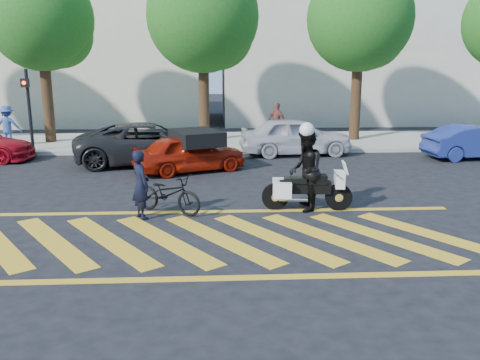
{
  "coord_description": "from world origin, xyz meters",
  "views": [
    {
      "loc": [
        0.4,
        -9.69,
        3.52
      ],
      "look_at": [
        0.94,
        0.71,
        1.05
      ],
      "focal_mm": 38.0,
      "sensor_mm": 36.0,
      "label": 1
    }
  ],
  "objects_px": {
    "officer_moto": "(306,170)",
    "parked_mid_left": "(151,143)",
    "parked_right": "(475,142)",
    "parked_mid_right": "(296,136)",
    "bicycle": "(168,194)",
    "red_convertible": "(190,153)",
    "police_motorcycle": "(306,189)",
    "officer_bike": "(141,185)"
  },
  "relations": [
    {
      "from": "officer_moto",
      "to": "parked_mid_left",
      "type": "relative_size",
      "value": 0.38
    },
    {
      "from": "parked_right",
      "to": "parked_mid_right",
      "type": "bearing_deg",
      "value": 73.86
    },
    {
      "from": "bicycle",
      "to": "parked_right",
      "type": "xyz_separation_m",
      "value": [
        10.59,
        6.23,
        0.14
      ]
    },
    {
      "from": "red_convertible",
      "to": "parked_mid_left",
      "type": "relative_size",
      "value": 0.7
    },
    {
      "from": "police_motorcycle",
      "to": "parked_mid_right",
      "type": "relative_size",
      "value": 0.52
    },
    {
      "from": "parked_mid_left",
      "to": "parked_right",
      "type": "xyz_separation_m",
      "value": [
        11.69,
        0.31,
        -0.1
      ]
    },
    {
      "from": "officer_moto",
      "to": "parked_mid_left",
      "type": "xyz_separation_m",
      "value": [
        -4.35,
        5.85,
        -0.26
      ]
    },
    {
      "from": "parked_mid_left",
      "to": "parked_right",
      "type": "height_order",
      "value": "parked_mid_left"
    },
    {
      "from": "bicycle",
      "to": "officer_bike",
      "type": "bearing_deg",
      "value": 154.41
    },
    {
      "from": "police_motorcycle",
      "to": "parked_mid_left",
      "type": "xyz_separation_m",
      "value": [
        -4.37,
        5.85,
        0.19
      ]
    },
    {
      "from": "officer_moto",
      "to": "parked_mid_right",
      "type": "distance_m",
      "value": 7.32
    },
    {
      "from": "officer_bike",
      "to": "parked_mid_left",
      "type": "bearing_deg",
      "value": -24.67
    },
    {
      "from": "bicycle",
      "to": "parked_mid_right",
      "type": "relative_size",
      "value": 0.42
    },
    {
      "from": "bicycle",
      "to": "parked_mid_left",
      "type": "relative_size",
      "value": 0.35
    },
    {
      "from": "officer_bike",
      "to": "officer_moto",
      "type": "relative_size",
      "value": 0.81
    },
    {
      "from": "bicycle",
      "to": "parked_mid_right",
      "type": "xyz_separation_m",
      "value": [
        4.18,
        7.32,
        0.25
      ]
    },
    {
      "from": "parked_right",
      "to": "red_convertible",
      "type": "bearing_deg",
      "value": 92.92
    },
    {
      "from": "police_motorcycle",
      "to": "bicycle",
      "type": "bearing_deg",
      "value": -173.55
    },
    {
      "from": "police_motorcycle",
      "to": "officer_moto",
      "type": "bearing_deg",
      "value": -162.72
    },
    {
      "from": "officer_moto",
      "to": "parked_mid_right",
      "type": "relative_size",
      "value": 0.47
    },
    {
      "from": "officer_moto",
      "to": "parked_mid_right",
      "type": "xyz_separation_m",
      "value": [
        0.92,
        7.25,
        -0.26
      ]
    },
    {
      "from": "bicycle",
      "to": "red_convertible",
      "type": "height_order",
      "value": "red_convertible"
    },
    {
      "from": "bicycle",
      "to": "police_motorcycle",
      "type": "distance_m",
      "value": 3.27
    },
    {
      "from": "bicycle",
      "to": "officer_moto",
      "type": "xyz_separation_m",
      "value": [
        3.25,
        0.07,
        0.51
      ]
    },
    {
      "from": "red_convertible",
      "to": "officer_bike",
      "type": "bearing_deg",
      "value": 146.76
    },
    {
      "from": "officer_bike",
      "to": "parked_mid_left",
      "type": "xyz_separation_m",
      "value": [
        -0.54,
        6.31,
        -0.08
      ]
    },
    {
      "from": "officer_bike",
      "to": "parked_mid_right",
      "type": "distance_m",
      "value": 9.05
    },
    {
      "from": "parked_mid_right",
      "to": "parked_right",
      "type": "height_order",
      "value": "parked_mid_right"
    },
    {
      "from": "bicycle",
      "to": "parked_mid_left",
      "type": "height_order",
      "value": "parked_mid_left"
    },
    {
      "from": "bicycle",
      "to": "police_motorcycle",
      "type": "relative_size",
      "value": 0.82
    },
    {
      "from": "red_convertible",
      "to": "parked_right",
      "type": "relative_size",
      "value": 0.96
    },
    {
      "from": "officer_bike",
      "to": "parked_mid_left",
      "type": "relative_size",
      "value": 0.31
    },
    {
      "from": "bicycle",
      "to": "officer_moto",
      "type": "distance_m",
      "value": 3.29
    },
    {
      "from": "officer_moto",
      "to": "parked_right",
      "type": "xyz_separation_m",
      "value": [
        7.34,
        6.16,
        -0.36
      ]
    },
    {
      "from": "parked_mid_left",
      "to": "parked_mid_right",
      "type": "relative_size",
      "value": 1.22
    },
    {
      "from": "officer_bike",
      "to": "bicycle",
      "type": "height_order",
      "value": "officer_bike"
    },
    {
      "from": "bicycle",
      "to": "parked_right",
      "type": "relative_size",
      "value": 0.48
    },
    {
      "from": "officer_bike",
      "to": "red_convertible",
      "type": "bearing_deg",
      "value": -39.58
    },
    {
      "from": "police_motorcycle",
      "to": "parked_mid_left",
      "type": "bearing_deg",
      "value": 131.92
    },
    {
      "from": "parked_mid_right",
      "to": "parked_right",
      "type": "relative_size",
      "value": 1.13
    },
    {
      "from": "bicycle",
      "to": "parked_mid_left",
      "type": "distance_m",
      "value": 6.03
    },
    {
      "from": "officer_bike",
      "to": "officer_moto",
      "type": "distance_m",
      "value": 3.85
    }
  ]
}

